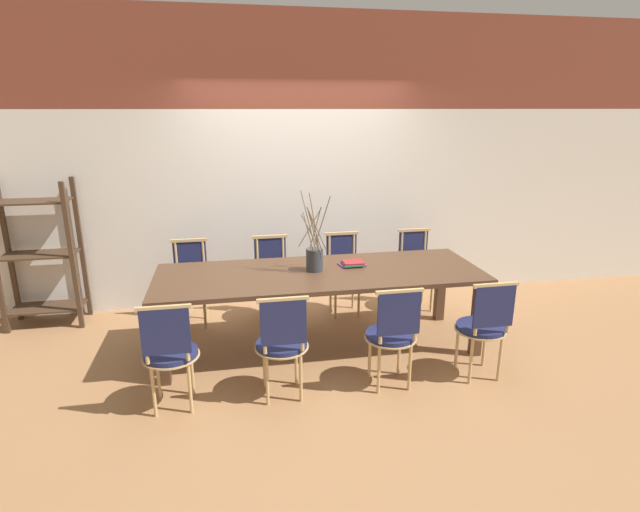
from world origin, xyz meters
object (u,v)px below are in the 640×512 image
Objects in this scene: chair_near_center at (393,332)px; chair_far_center at (344,270)px; dining_table at (320,280)px; book_stack at (353,264)px; vase_centerpiece at (314,258)px; shelving_rack at (40,255)px.

chair_near_center is 1.60m from chair_far_center.
book_stack is at bearing 20.24° from dining_table.
chair_near_center is 3.39× the size of book_stack.
chair_far_center is 0.97m from vase_centerpiece.
dining_table is 0.21m from vase_centerpiece.
vase_centerpiece is (-0.46, -0.76, 0.39)m from chair_far_center.
chair_near_center is at bearing 90.81° from chair_far_center.
vase_centerpiece is (-0.04, 0.04, 0.20)m from dining_table.
chair_far_center is at bearing -4.83° from shelving_rack.
book_stack reaches higher than dining_table.
vase_centerpiece reaches higher than chair_far_center.
chair_near_center is at bearing -30.60° from shelving_rack.
vase_centerpiece is at bearing 58.82° from chair_far_center.
book_stack is (-0.10, 0.93, 0.29)m from chair_near_center.
dining_table is 0.37m from book_stack.
shelving_rack is (-3.13, 0.26, 0.27)m from chair_far_center.
vase_centerpiece is 0.49× the size of shelving_rack.
dining_table is 0.92m from chair_far_center.
dining_table is 3.34× the size of chair_far_center.
vase_centerpiece reaches higher than dining_table.
book_stack is 0.17× the size of shelving_rack.
vase_centerpiece is at bearing -167.57° from book_stack.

